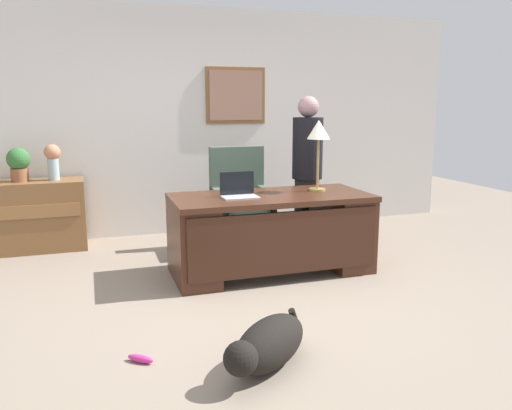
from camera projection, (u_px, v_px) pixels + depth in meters
name	position (u px, v px, depth m)	size (l,w,h in m)	color
ground_plane	(259.00, 304.00, 4.11)	(12.00, 12.00, 0.00)	gray
back_wall	(192.00, 122.00, 6.27)	(7.00, 0.16, 2.70)	silver
desk	(272.00, 231.00, 4.81)	(1.85, 0.84, 0.75)	#422316
credenza	(23.00, 216.00, 5.54)	(1.28, 0.50, 0.76)	brown
armchair	(241.00, 205.00, 5.60)	(0.60, 0.59, 1.12)	#475B4C
person_standing	(307.00, 173.00, 5.46)	(0.32, 0.32, 1.66)	#262323
dog_lying	(267.00, 344.00, 3.09)	(0.69, 0.64, 0.30)	black
laptop	(239.00, 191.00, 4.64)	(0.32, 0.22, 0.22)	#B2B5BA
desk_lamp	(319.00, 134.00, 4.87)	(0.22, 0.22, 0.68)	#9E8447
vase_with_flowers	(53.00, 159.00, 5.53)	(0.17, 0.17, 0.39)	#9EBAC1
potted_plant	(19.00, 163.00, 5.43)	(0.24, 0.24, 0.36)	brown
dog_toy_bone	(141.00, 359.00, 3.18)	(0.18, 0.05, 0.05)	#D8338C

